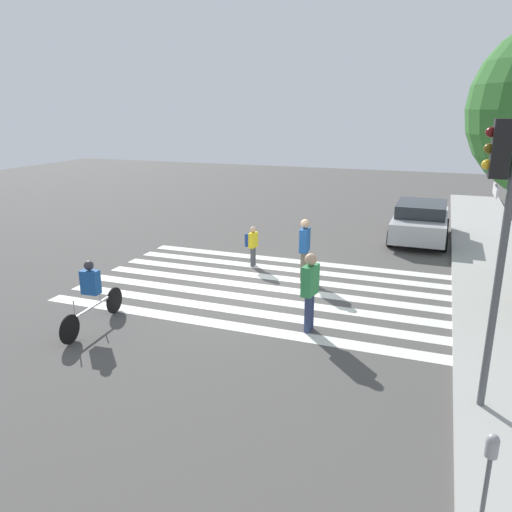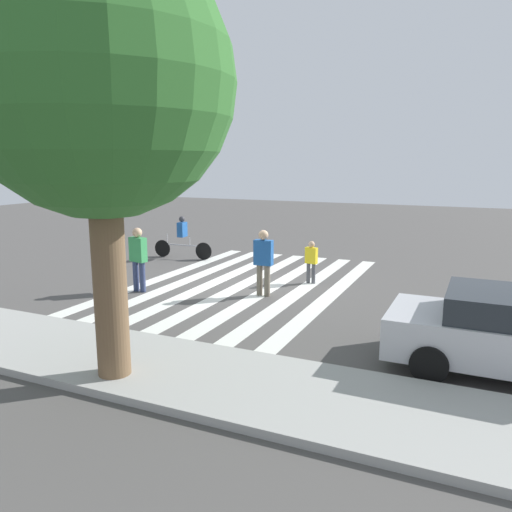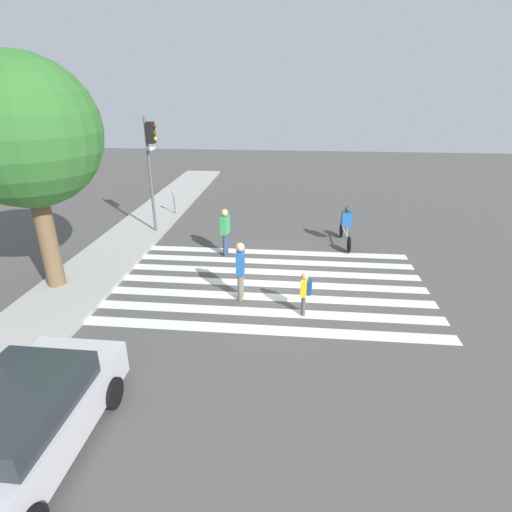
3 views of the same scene
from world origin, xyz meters
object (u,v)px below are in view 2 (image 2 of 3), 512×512
pedestrian_adult_yellow_jacket (263,259)px  pedestrian_adult_tall_backpack (138,256)px  pedestrian_child_with_backpack (311,259)px  cyclist_near_curb (182,236)px  street_tree (99,84)px

pedestrian_adult_yellow_jacket → pedestrian_adult_tall_backpack: size_ratio=1.00×
pedestrian_child_with_backpack → cyclist_near_curb: size_ratio=0.54×
street_tree → pedestrian_adult_yellow_jacket: 7.08m
pedestrian_adult_yellow_jacket → cyclist_near_curb: pedestrian_adult_yellow_jacket is taller
pedestrian_child_with_backpack → street_tree: bearing=93.4°
street_tree → pedestrian_adult_yellow_jacket: street_tree is taller
street_tree → pedestrian_adult_tall_backpack: bearing=-56.6°
pedestrian_child_with_backpack → pedestrian_adult_tall_backpack: bearing=45.2°
pedestrian_adult_yellow_jacket → pedestrian_adult_tall_backpack: (3.38, 1.03, 0.00)m
street_tree → pedestrian_adult_tall_backpack: (3.26, -4.96, -3.77)m
pedestrian_adult_tall_backpack → street_tree: bearing=-46.2°
cyclist_near_curb → pedestrian_child_with_backpack: bearing=158.9°
pedestrian_adult_yellow_jacket → cyclist_near_curb: (4.94, -3.66, -0.17)m
pedestrian_adult_yellow_jacket → pedestrian_child_with_backpack: size_ratio=1.41×
street_tree → pedestrian_child_with_backpack: street_tree is taller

